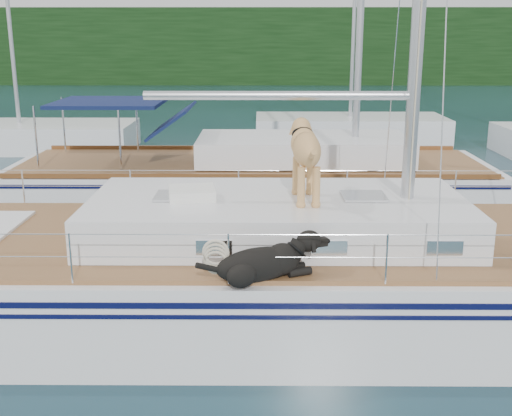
{
  "coord_description": "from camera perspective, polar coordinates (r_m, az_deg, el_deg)",
  "views": [
    {
      "loc": [
        0.56,
        -8.63,
        4.01
      ],
      "look_at": [
        0.5,
        0.2,
        1.6
      ],
      "focal_mm": 45.0,
      "sensor_mm": 36.0,
      "label": 1
    }
  ],
  "objects": [
    {
      "name": "bg_boat_west",
      "position": [
        24.46,
        -20.2,
        5.94
      ],
      "size": [
        8.0,
        3.0,
        11.65
      ],
      "color": "white",
      "rests_on": "ground"
    },
    {
      "name": "ground",
      "position": [
        9.54,
        -3.06,
        -9.63
      ],
      "size": [
        120.0,
        120.0,
        0.0
      ],
      "primitive_type": "plane",
      "color": "black",
      "rests_on": "ground"
    },
    {
      "name": "tree_line",
      "position": [
        53.65,
        -0.19,
        14.16
      ],
      "size": [
        90.0,
        3.0,
        6.0
      ],
      "primitive_type": "cube",
      "color": "black",
      "rests_on": "ground"
    },
    {
      "name": "bg_boat_center",
      "position": [
        25.13,
        8.33,
        6.94
      ],
      "size": [
        7.2,
        3.0,
        11.65
      ],
      "color": "white",
      "rests_on": "ground"
    },
    {
      "name": "main_sailboat",
      "position": [
        9.26,
        -2.48,
        -5.81
      ],
      "size": [
        12.0,
        4.05,
        14.01
      ],
      "color": "white",
      "rests_on": "ground"
    },
    {
      "name": "shore_bank",
      "position": [
        54.94,
        -0.18,
        11.68
      ],
      "size": [
        92.0,
        1.0,
        1.2
      ],
      "primitive_type": "cube",
      "color": "#595147",
      "rests_on": "ground"
    },
    {
      "name": "neighbor_sailboat",
      "position": [
        15.01,
        -0.03,
        2.22
      ],
      "size": [
        11.0,
        3.5,
        13.3
      ],
      "color": "white",
      "rests_on": "ground"
    }
  ]
}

